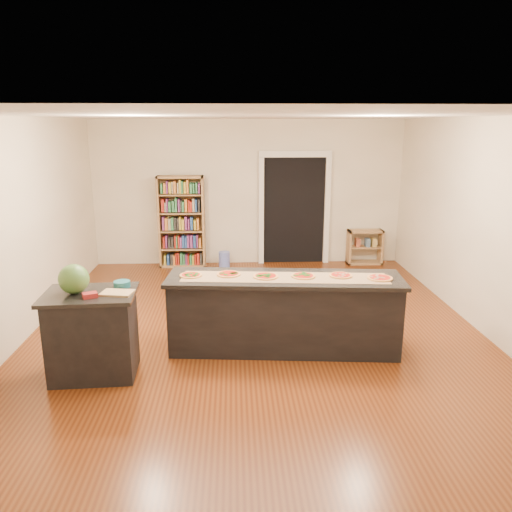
{
  "coord_description": "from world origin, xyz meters",
  "views": [
    {
      "loc": [
        -0.29,
        -6.21,
        2.7
      ],
      "look_at": [
        0.0,
        0.2,
        1.0
      ],
      "focal_mm": 35.0,
      "sensor_mm": 36.0,
      "label": 1
    }
  ],
  "objects_px": {
    "kitchen_island": "(284,313)",
    "waste_bin": "(224,260)",
    "watermelon": "(74,279)",
    "low_shelf": "(365,247)",
    "side_counter": "(93,334)",
    "bookshelf": "(182,222)"
  },
  "relations": [
    {
      "from": "kitchen_island",
      "to": "waste_bin",
      "type": "bearing_deg",
      "value": 107.05
    },
    {
      "from": "kitchen_island",
      "to": "watermelon",
      "type": "relative_size",
      "value": 8.84
    },
    {
      "from": "low_shelf",
      "to": "watermelon",
      "type": "distance_m",
      "value": 6.2
    },
    {
      "from": "kitchen_island",
      "to": "side_counter",
      "type": "height_order",
      "value": "side_counter"
    },
    {
      "from": "low_shelf",
      "to": "waste_bin",
      "type": "relative_size",
      "value": 2.21
    },
    {
      "from": "bookshelf",
      "to": "low_shelf",
      "type": "height_order",
      "value": "bookshelf"
    },
    {
      "from": "kitchen_island",
      "to": "bookshelf",
      "type": "height_order",
      "value": "bookshelf"
    },
    {
      "from": "bookshelf",
      "to": "waste_bin",
      "type": "height_order",
      "value": "bookshelf"
    },
    {
      "from": "kitchen_island",
      "to": "waste_bin",
      "type": "height_order",
      "value": "kitchen_island"
    },
    {
      "from": "kitchen_island",
      "to": "bookshelf",
      "type": "distance_m",
      "value": 4.16
    },
    {
      "from": "bookshelf",
      "to": "watermelon",
      "type": "xyz_separation_m",
      "value": [
        -0.69,
        -4.4,
        0.24
      ]
    },
    {
      "from": "low_shelf",
      "to": "side_counter",
      "type": "bearing_deg",
      "value": -133.31
    },
    {
      "from": "kitchen_island",
      "to": "watermelon",
      "type": "xyz_separation_m",
      "value": [
        -2.3,
        -0.58,
        0.65
      ]
    },
    {
      "from": "kitchen_island",
      "to": "waste_bin",
      "type": "xyz_separation_m",
      "value": [
        -0.79,
        3.68,
        -0.31
      ]
    },
    {
      "from": "kitchen_island",
      "to": "low_shelf",
      "type": "bearing_deg",
      "value": 67.4
    },
    {
      "from": "kitchen_island",
      "to": "bookshelf",
      "type": "xyz_separation_m",
      "value": [
        -1.6,
        3.82,
        0.41
      ]
    },
    {
      "from": "low_shelf",
      "to": "watermelon",
      "type": "relative_size",
      "value": 2.14
    },
    {
      "from": "bookshelf",
      "to": "waste_bin",
      "type": "relative_size",
      "value": 5.7
    },
    {
      "from": "kitchen_island",
      "to": "low_shelf",
      "type": "relative_size",
      "value": 4.14
    },
    {
      "from": "kitchen_island",
      "to": "side_counter",
      "type": "relative_size",
      "value": 2.91
    },
    {
      "from": "bookshelf",
      "to": "side_counter",
      "type": "bearing_deg",
      "value": -97.12
    },
    {
      "from": "kitchen_island",
      "to": "low_shelf",
      "type": "height_order",
      "value": "kitchen_island"
    }
  ]
}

